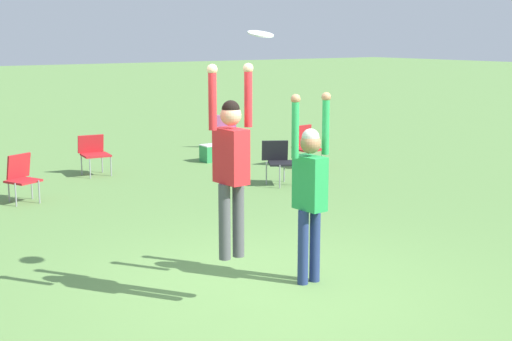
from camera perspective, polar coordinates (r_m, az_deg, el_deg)
The scene contains 10 objects.
ground_plane at distance 7.87m, azimuth 0.76°, elevation -9.58°, with size 120.00×120.00×0.00m, color #608C47.
person_jumping at distance 7.09m, azimuth -2.01°, elevation 0.97°, with size 0.52×0.38×1.97m.
person_defending at distance 7.83m, azimuth 4.33°, elevation -1.11°, with size 0.53×0.39×2.13m.
frisbee at distance 7.37m, azimuth 0.37°, elevation 10.87°, with size 0.27×0.27×0.08m.
camping_chair_1 at distance 17.34m, azimuth -2.18°, elevation 3.35°, with size 0.70×0.76×0.83m.
camping_chair_2 at distance 14.48m, azimuth -12.85°, elevation 1.51°, with size 0.57×0.61×0.79m.
camping_chair_3 at distance 15.04m, azimuth 3.93°, elevation 2.16°, with size 0.53×0.58×0.87m.
camping_chair_4 at distance 13.22m, azimuth 1.86°, elevation 0.96°, with size 0.67×0.73×0.81m.
camping_chair_5 at distance 12.45m, azimuth -18.27°, elevation -0.33°, with size 0.59×0.64×0.79m.
cooler_box at distance 15.69m, azimuth -3.58°, elevation 1.41°, with size 0.43×0.35×0.38m.
Camera 1 is at (-4.31, -5.99, 2.74)m, focal length 50.00 mm.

